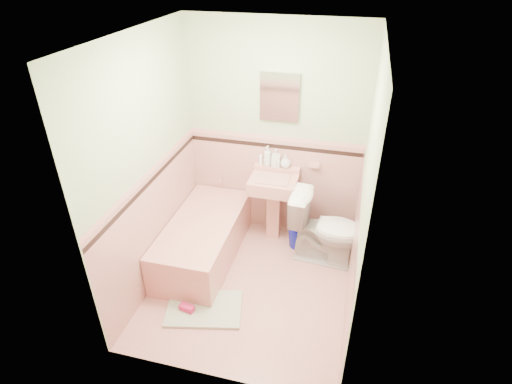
% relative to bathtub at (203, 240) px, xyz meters
% --- Properties ---
extents(floor, '(2.20, 2.20, 0.00)m').
position_rel_bathtub_xyz_m(floor, '(0.63, -0.33, -0.23)').
color(floor, tan).
rests_on(floor, ground).
extents(ceiling, '(2.20, 2.20, 0.00)m').
position_rel_bathtub_xyz_m(ceiling, '(0.63, -0.33, 2.27)').
color(ceiling, white).
rests_on(ceiling, ground).
extents(wall_back, '(2.50, 0.00, 2.50)m').
position_rel_bathtub_xyz_m(wall_back, '(0.63, 0.77, 1.02)').
color(wall_back, beige).
rests_on(wall_back, ground).
extents(wall_front, '(2.50, 0.00, 2.50)m').
position_rel_bathtub_xyz_m(wall_front, '(0.63, -1.43, 1.02)').
color(wall_front, beige).
rests_on(wall_front, ground).
extents(wall_left, '(0.00, 2.50, 2.50)m').
position_rel_bathtub_xyz_m(wall_left, '(-0.37, -0.33, 1.02)').
color(wall_left, beige).
rests_on(wall_left, ground).
extents(wall_right, '(0.00, 2.50, 2.50)m').
position_rel_bathtub_xyz_m(wall_right, '(1.63, -0.33, 1.02)').
color(wall_right, beige).
rests_on(wall_right, ground).
extents(wainscot_back, '(2.00, 0.00, 2.00)m').
position_rel_bathtub_xyz_m(wainscot_back, '(0.63, 0.76, 0.38)').
color(wainscot_back, '#D3968D').
rests_on(wainscot_back, ground).
extents(wainscot_front, '(2.00, 0.00, 2.00)m').
position_rel_bathtub_xyz_m(wainscot_front, '(0.63, -1.42, 0.38)').
color(wainscot_front, '#D3968D').
rests_on(wainscot_front, ground).
extents(wainscot_left, '(0.00, 2.20, 2.20)m').
position_rel_bathtub_xyz_m(wainscot_left, '(-0.36, -0.33, 0.38)').
color(wainscot_left, '#D3968D').
rests_on(wainscot_left, ground).
extents(wainscot_right, '(0.00, 2.20, 2.20)m').
position_rel_bathtub_xyz_m(wainscot_right, '(1.62, -0.33, 0.38)').
color(wainscot_right, '#D3968D').
rests_on(wainscot_right, ground).
extents(accent_back, '(2.00, 0.00, 2.00)m').
position_rel_bathtub_xyz_m(accent_back, '(0.63, 0.75, 0.90)').
color(accent_back, black).
rests_on(accent_back, ground).
extents(accent_front, '(2.00, 0.00, 2.00)m').
position_rel_bathtub_xyz_m(accent_front, '(0.63, -1.41, 0.90)').
color(accent_front, black).
rests_on(accent_front, ground).
extents(accent_left, '(0.00, 2.20, 2.20)m').
position_rel_bathtub_xyz_m(accent_left, '(-0.35, -0.33, 0.89)').
color(accent_left, black).
rests_on(accent_left, ground).
extents(accent_right, '(0.00, 2.20, 2.20)m').
position_rel_bathtub_xyz_m(accent_right, '(1.61, -0.33, 0.89)').
color(accent_right, black).
rests_on(accent_right, ground).
extents(cap_back, '(2.00, 0.00, 2.00)m').
position_rel_bathtub_xyz_m(cap_back, '(0.63, 0.75, 0.99)').
color(cap_back, '#D08D8A').
rests_on(cap_back, ground).
extents(cap_front, '(2.00, 0.00, 2.00)m').
position_rel_bathtub_xyz_m(cap_front, '(0.63, -1.41, 0.99)').
color(cap_front, '#D08D8A').
rests_on(cap_front, ground).
extents(cap_left, '(0.00, 2.20, 2.20)m').
position_rel_bathtub_xyz_m(cap_left, '(-0.35, -0.33, 1.00)').
color(cap_left, '#D08D8A').
rests_on(cap_left, ground).
extents(cap_right, '(0.00, 2.20, 2.20)m').
position_rel_bathtub_xyz_m(cap_right, '(1.61, -0.33, 1.00)').
color(cap_right, '#D08D8A').
rests_on(cap_right, ground).
extents(bathtub, '(0.70, 1.50, 0.45)m').
position_rel_bathtub_xyz_m(bathtub, '(0.00, 0.00, 0.00)').
color(bathtub, tan).
rests_on(bathtub, floor).
extents(tub_faucet, '(0.04, 0.12, 0.04)m').
position_rel_bathtub_xyz_m(tub_faucet, '(0.00, 0.72, 0.41)').
color(tub_faucet, silver).
rests_on(tub_faucet, wall_back).
extents(sink, '(0.53, 0.48, 0.83)m').
position_rel_bathtub_xyz_m(sink, '(0.68, 0.53, 0.19)').
color(sink, tan).
rests_on(sink, floor).
extents(sink_faucet, '(0.02, 0.02, 0.10)m').
position_rel_bathtub_xyz_m(sink_faucet, '(0.68, 0.67, 0.72)').
color(sink_faucet, silver).
rests_on(sink_faucet, sink).
extents(medicine_cabinet, '(0.41, 0.04, 0.51)m').
position_rel_bathtub_xyz_m(medicine_cabinet, '(0.68, 0.74, 1.47)').
color(medicine_cabinet, white).
rests_on(medicine_cabinet, wall_back).
extents(soap_dish, '(0.12, 0.07, 0.04)m').
position_rel_bathtub_xyz_m(soap_dish, '(1.10, 0.73, 0.72)').
color(soap_dish, tan).
rests_on(soap_dish, wall_back).
extents(soap_bottle_left, '(0.12, 0.12, 0.24)m').
position_rel_bathtub_xyz_m(soap_bottle_left, '(0.56, 0.71, 0.79)').
color(soap_bottle_left, '#B2B2B2').
rests_on(soap_bottle_left, sink).
extents(soap_bottle_mid, '(0.11, 0.11, 0.21)m').
position_rel_bathtub_xyz_m(soap_bottle_mid, '(0.66, 0.71, 0.77)').
color(soap_bottle_mid, '#B2B2B2').
rests_on(soap_bottle_mid, sink).
extents(soap_bottle_right, '(0.14, 0.14, 0.15)m').
position_rel_bathtub_xyz_m(soap_bottle_right, '(0.77, 0.71, 0.74)').
color(soap_bottle_right, '#B2B2B2').
rests_on(soap_bottle_right, sink).
extents(tube, '(0.04, 0.04, 0.12)m').
position_rel_bathtub_xyz_m(tube, '(0.49, 0.71, 0.73)').
color(tube, white).
rests_on(tube, sink).
extents(toilet, '(0.84, 0.53, 0.83)m').
position_rel_bathtub_xyz_m(toilet, '(1.34, 0.30, 0.19)').
color(toilet, white).
rests_on(toilet, floor).
extents(bucket, '(0.33, 0.33, 0.27)m').
position_rel_bathtub_xyz_m(bucket, '(1.01, 0.46, -0.09)').
color(bucket, '#060F91').
rests_on(bucket, floor).
extents(bath_mat, '(0.81, 0.63, 0.03)m').
position_rel_bathtub_xyz_m(bath_mat, '(0.28, -0.77, -0.21)').
color(bath_mat, '#96A78B').
rests_on(bath_mat, floor).
extents(shoe, '(0.16, 0.09, 0.06)m').
position_rel_bathtub_xyz_m(shoe, '(0.13, -0.84, -0.17)').
color(shoe, '#BF1E59').
rests_on(shoe, bath_mat).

